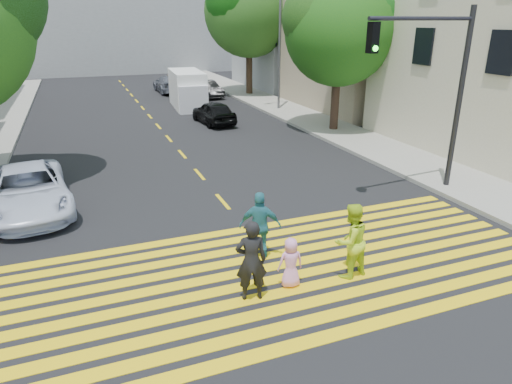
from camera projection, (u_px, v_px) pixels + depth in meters
ground at (307, 300)px, 9.67m from camera, size 120.00×120.00×0.00m
sidewalk_right at (319, 124)px, 25.59m from camera, size 3.00×60.00×0.15m
crosswalk at (282, 271)px, 10.78m from camera, size 13.40×5.30×0.01m
lane_line at (146, 112)px, 29.27m from camera, size 0.12×34.40×0.01m
building_right_tan at (382, 29)px, 29.53m from camera, size 10.00×10.00×10.00m
building_right_grey at (305, 26)px, 39.11m from camera, size 10.00×10.00×10.00m
backdrop_block at (105, 15)px, 49.35m from camera, size 30.00×8.00×12.00m
tree_right_near at (341, 24)px, 22.34m from camera, size 7.37×7.15×7.94m
tree_right_far at (250, 6)px, 33.53m from camera, size 8.33×8.18×9.56m
pedestrian_man at (251, 261)px, 9.44m from camera, size 0.73×0.56×1.81m
pedestrian_woman at (351, 241)px, 10.31m from camera, size 0.96×0.80×1.78m
pedestrian_child at (291, 262)px, 10.02m from camera, size 0.60×0.42×1.16m
pedestrian_extra at (260, 226)px, 11.10m from camera, size 1.10×0.80×1.74m
white_sedan at (28, 190)px, 13.94m from camera, size 2.82×5.16×1.37m
dark_car_near at (214, 112)px, 25.77m from camera, size 1.87×3.94×1.30m
silver_car at (169, 84)px, 36.83m from camera, size 1.96×4.73×1.37m
dark_car_parked at (207, 89)px, 34.56m from camera, size 1.79×3.89×1.23m
white_van at (188, 91)px, 30.33m from camera, size 2.25×5.16×2.38m
traffic_signal at (438, 77)px, 14.23m from camera, size 4.09×0.63×6.00m
street_lamp at (277, 31)px, 27.94m from camera, size 1.94×0.50×8.58m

